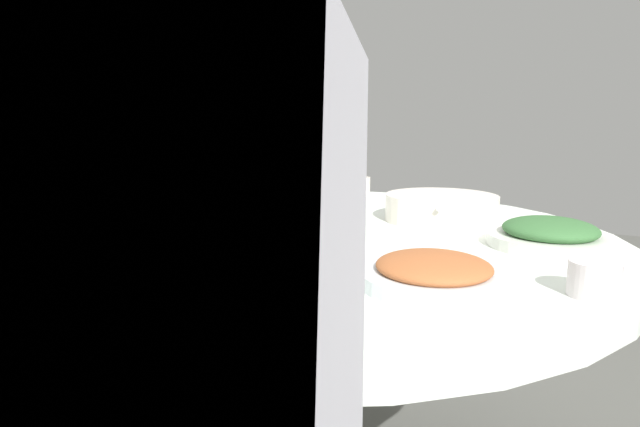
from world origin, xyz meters
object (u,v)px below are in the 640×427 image
object	(u,v)px
soup_bowl	(441,208)
dish_greens	(550,235)
rice_bowl	(216,198)
tea_cup_far	(359,187)
dish_stirfry	(433,272)
green_bottle	(105,221)
tea_cup_near	(594,279)
round_dining_table	(313,279)
dish_tofu_braise	(274,194)
tea_cup_side	(167,192)

from	to	relation	value
soup_bowl	dish_greens	distance (m)	0.31
rice_bowl	soup_bowl	size ratio (longest dim) A/B	0.87
dish_greens	tea_cup_far	world-z (taller)	tea_cup_far
dish_stirfry	green_bottle	bearing A→B (deg)	-54.41
soup_bowl	dish_stirfry	size ratio (longest dim) A/B	1.30
rice_bowl	green_bottle	bearing A→B (deg)	23.99
dish_stirfry	tea_cup_near	world-z (taller)	tea_cup_near
soup_bowl	tea_cup_far	xyz separation A→B (m)	(-0.30, -0.34, 0.00)
round_dining_table	dish_tofu_braise	bearing A→B (deg)	-138.99
dish_stirfry	tea_cup_far	xyz separation A→B (m)	(-0.82, -0.45, 0.01)
dish_stirfry	soup_bowl	bearing A→B (deg)	-168.39
rice_bowl	dish_stirfry	bearing A→B (deg)	64.46
dish_tofu_braise	tea_cup_far	world-z (taller)	tea_cup_far
round_dining_table	dish_stirfry	distance (m)	0.46
soup_bowl	tea_cup_side	bearing A→B (deg)	-82.67
dish_greens	dish_tofu_braise	xyz separation A→B (m)	(-0.30, -0.82, -0.01)
dish_greens	green_bottle	size ratio (longest dim) A/B	0.83
green_bottle	tea_cup_far	bearing A→B (deg)	-176.80
round_dining_table	soup_bowl	bearing A→B (deg)	136.21
rice_bowl	dish_tofu_braise	world-z (taller)	rice_bowl
rice_bowl	soup_bowl	xyz separation A→B (m)	(-0.21, 0.54, -0.02)
tea_cup_far	soup_bowl	bearing A→B (deg)	48.49
tea_cup_far	tea_cup_side	size ratio (longest dim) A/B	1.04
round_dining_table	tea_cup_far	size ratio (longest dim) A/B	18.32
rice_bowl	tea_cup_near	size ratio (longest dim) A/B	3.69
soup_bowl	tea_cup_side	distance (m)	0.81
tea_cup_near	tea_cup_side	xyz separation A→B (m)	(-0.37, -1.13, 0.01)
tea_cup_far	rice_bowl	bearing A→B (deg)	-21.32
tea_cup_far	tea_cup_near	bearing A→B (deg)	41.05
green_bottle	tea_cup_far	xyz separation A→B (m)	(-1.10, -0.06, -0.09)
dish_greens	tea_cup_far	distance (m)	0.77
tea_cup_side	green_bottle	bearing A→B (deg)	36.97
rice_bowl	soup_bowl	distance (m)	0.58
rice_bowl	tea_cup_far	bearing A→B (deg)	158.68
soup_bowl	dish_greens	world-z (taller)	soup_bowl
soup_bowl	dish_tofu_braise	distance (m)	0.58
rice_bowl	tea_cup_near	xyz separation A→B (m)	(0.26, 0.87, -0.02)
soup_bowl	dish_tofu_braise	xyz separation A→B (m)	(-0.13, -0.57, -0.02)
rice_bowl	green_bottle	distance (m)	0.65
round_dining_table	tea_cup_near	world-z (taller)	tea_cup_near
dish_stirfry	dish_tofu_braise	size ratio (longest dim) A/B	1.20
tea_cup_near	tea_cup_side	size ratio (longest dim) A/B	1.01
tea_cup_near	tea_cup_side	bearing A→B (deg)	-107.87
dish_greens	tea_cup_near	bearing A→B (deg)	13.30
round_dining_table	soup_bowl	distance (m)	0.38
tea_cup_side	soup_bowl	bearing A→B (deg)	97.33
rice_bowl	tea_cup_side	xyz separation A→B (m)	(-0.11, -0.26, -0.01)
dish_tofu_braise	green_bottle	size ratio (longest dim) A/B	0.67
rice_bowl	dish_stirfry	xyz separation A→B (m)	(0.31, 0.65, -0.03)
rice_bowl	tea_cup_near	world-z (taller)	rice_bowl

